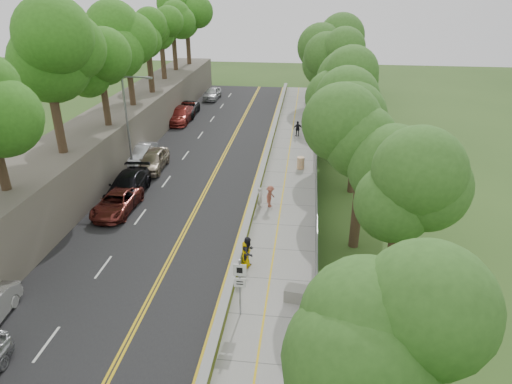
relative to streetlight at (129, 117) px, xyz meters
The scene contains 24 objects.
ground 18.08m from the streetlight, 53.23° to the right, with size 140.00×140.00×0.00m, color #33511E.
road 6.93m from the streetlight, 11.17° to the left, with size 11.20×66.00×0.04m, color black.
sidewalk 13.84m from the streetlight, ahead, with size 4.20×66.00×0.05m, color gray.
jersey_barrier 11.60m from the streetlight, ahead, with size 0.42×66.00×0.60m, color #BDE612.
rock_embankment 4.15m from the streetlight, 161.78° to the left, with size 5.00×66.00×4.00m, color #595147.
chainlink_fence 15.58m from the streetlight, ahead, with size 0.04×66.00×2.00m, color slate.
trees_embankment 6.46m from the streetlight, 158.49° to the left, with size 6.40×66.00×13.00m, color #3A8320, non-canonical shape.
trees_fenceside 17.65m from the streetlight, ahead, with size 7.00×66.00×14.00m, color #3E7528, non-canonical shape.
streetlight is the anchor object (origin of this frame).
signpost 20.72m from the streetlight, 55.92° to the right, with size 0.62×0.09×3.10m.
construction_barrel 14.55m from the streetlight, ahead, with size 0.63×0.63×1.03m, color orange.
concrete_block 21.44m from the streetlight, 47.88° to the right, with size 1.06×0.79×0.71m, color gray.
car_2 8.52m from the streetlight, 78.87° to the right, with size 2.31×5.00×1.39m, color maroon.
car_3 6.35m from the streetlight, 75.32° to the right, with size 2.35×5.78×1.68m, color black.
car_4 4.07m from the streetlight, 15.86° to the left, with size 1.94×4.81×1.64m, color gray.
car_5 4.26m from the streetlight, 94.21° to the left, with size 1.65×4.73×1.56m, color silver.
car_6 17.51m from the streetlight, 90.46° to the left, with size 2.59×5.61×1.56m, color black.
car_7 14.88m from the streetlight, 89.94° to the left, with size 2.31×5.69×1.65m, color maroon.
car_8 25.78m from the streetlight, 87.02° to the left, with size 1.83×4.55×1.55m, color silver.
painter_0 17.58m from the streetlight, 49.22° to the right, with size 0.78×0.51×1.60m, color #D1A700.
painter_1 13.12m from the streetlight, 26.75° to the right, with size 0.56×0.37×1.54m, color silver.
painter_2 17.65m from the streetlight, 48.85° to the right, with size 0.92×0.71×1.89m, color black.
painter_3 13.64m from the streetlight, 24.62° to the right, with size 1.03×0.59×1.60m, color #A0523E.
person_far 17.51m from the streetlight, 39.13° to the left, with size 0.93×0.39×1.59m, color black.
Camera 1 is at (3.85, -20.23, 14.73)m, focal length 32.00 mm.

